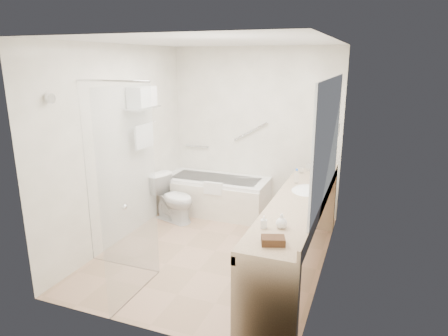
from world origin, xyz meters
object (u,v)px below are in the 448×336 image
(toilet, at_px, (173,199))
(water_bottle_left, at_px, (316,174))
(amenity_basket, at_px, (273,241))
(vanity_counter, at_px, (297,219))
(bathtub, at_px, (216,195))

(toilet, bearing_deg, water_bottle_left, -74.09)
(amenity_basket, bearing_deg, vanity_counter, 90.23)
(toilet, xyz_separation_m, amenity_basket, (1.98, -1.95, 0.54))
(bathtub, distance_m, vanity_counter, 2.09)
(vanity_counter, distance_m, toilet, 2.17)
(amenity_basket, relative_size, water_bottle_left, 1.09)
(water_bottle_left, bearing_deg, vanity_counter, -94.36)
(bathtub, xyz_separation_m, vanity_counter, (1.52, -1.39, 0.36))
(vanity_counter, relative_size, amenity_basket, 14.00)
(toilet, relative_size, water_bottle_left, 3.88)
(bathtub, relative_size, water_bottle_left, 9.00)
(vanity_counter, xyz_separation_m, amenity_basket, (0.00, -1.10, 0.24))
(vanity_counter, distance_m, water_bottle_left, 0.87)
(amenity_basket, bearing_deg, water_bottle_left, 88.28)
(water_bottle_left, bearing_deg, amenity_basket, -91.72)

